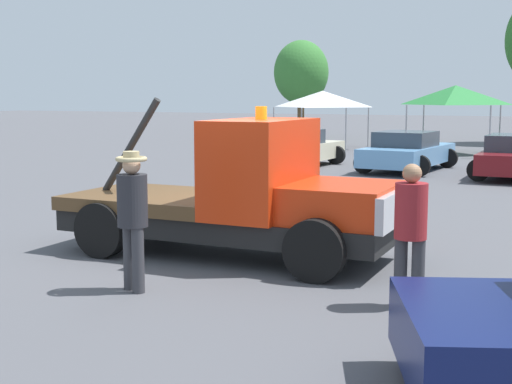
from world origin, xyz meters
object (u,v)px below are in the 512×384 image
object	(u,v)px
tree_left	(301,73)
tow_truck	(247,199)
person_at_hood	(132,210)
parked_car_skyblue	(407,152)
canopy_tent_white	(323,99)
canopy_tent_green	(455,95)
person_near_truck	(411,225)
parked_car_cream	(295,149)

from	to	relation	value
tree_left	tow_truck	bearing A→B (deg)	-69.96
tow_truck	person_at_hood	world-z (taller)	tow_truck
parked_car_skyblue	canopy_tent_white	distance (m)	10.80
canopy_tent_white	canopy_tent_green	xyz separation A→B (m)	(6.40, -0.90, 0.19)
tow_truck	canopy_tent_white	bearing A→B (deg)	106.71
person_near_truck	parked_car_skyblue	bearing A→B (deg)	15.51
tow_truck	canopy_tent_white	size ratio (longest dim) A/B	1.51
parked_car_skyblue	canopy_tent_green	xyz separation A→B (m)	(0.20, 7.77, 1.89)
canopy_tent_green	tree_left	xyz separation A→B (m)	(-10.18, 7.63, 1.30)
tow_truck	parked_car_skyblue	world-z (taller)	tow_truck
person_near_truck	canopy_tent_white	size ratio (longest dim) A/B	0.48
person_near_truck	tree_left	distance (m)	34.00
person_at_hood	parked_car_cream	world-z (taller)	person_at_hood
canopy_tent_white	canopy_tent_green	bearing A→B (deg)	-8.00
person_near_truck	canopy_tent_white	distance (m)	26.25
person_near_truck	canopy_tent_white	xyz separation A→B (m)	(-9.91, 24.27, 1.35)
tow_truck	canopy_tent_green	size ratio (longest dim) A/B	1.57
person_near_truck	parked_car_skyblue	xyz separation A→B (m)	(-3.71, 15.60, -0.36)
canopy_tent_green	tow_truck	bearing A→B (deg)	-88.57
tow_truck	person_at_hood	xyz separation A→B (m)	(-0.46, -2.42, 0.15)
person_at_hood	parked_car_skyblue	distance (m)	16.42
person_at_hood	canopy_tent_green	world-z (taller)	canopy_tent_green
person_near_truck	canopy_tent_white	bearing A→B (deg)	24.34
parked_car_cream	tree_left	xyz separation A→B (m)	(-6.02, 15.78, 3.19)
parked_car_skyblue	canopy_tent_green	bearing A→B (deg)	3.66
parked_car_cream	parked_car_skyblue	size ratio (longest dim) A/B	0.94
person_at_hood	canopy_tent_green	size ratio (longest dim) A/B	0.53
person_near_truck	person_at_hood	world-z (taller)	person_at_hood
person_at_hood	parked_car_cream	size ratio (longest dim) A/B	0.40
person_near_truck	parked_car_cream	bearing A→B (deg)	28.85
canopy_tent_white	tree_left	xyz separation A→B (m)	(-3.78, 6.73, 1.48)
person_at_hood	parked_car_skyblue	size ratio (longest dim) A/B	0.37
canopy_tent_green	person_at_hood	bearing A→B (deg)	-89.81
person_at_hood	person_near_truck	bearing A→B (deg)	127.59
tow_truck	parked_car_skyblue	distance (m)	14.01
person_at_hood	tow_truck	bearing A→B (deg)	-166.62
tow_truck	person_near_truck	distance (m)	3.37
canopy_tent_green	parked_car_cream	bearing A→B (deg)	-117.04
parked_car_cream	tree_left	world-z (taller)	tree_left
person_at_hood	parked_car_skyblue	bearing A→B (deg)	-154.80
parked_car_skyblue	canopy_tent_green	size ratio (longest dim) A/B	1.42
tree_left	canopy_tent_green	bearing A→B (deg)	-36.85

